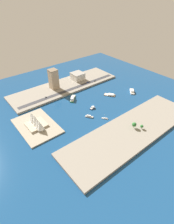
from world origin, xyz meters
name	(u,v)px	position (x,y,z in m)	size (l,w,h in m)	color
ground_plane	(93,105)	(0.00, 0.00, 0.00)	(440.00, 440.00, 0.00)	navy
quay_west	(132,130)	(-92.41, 0.00, 1.80)	(70.00, 240.00, 3.59)	gray
quay_east	(65,86)	(92.41, 0.00, 1.80)	(70.00, 240.00, 3.59)	gray
peninsula_point	(37,126)	(9.65, 108.09, 1.00)	(79.97, 54.44, 2.00)	#A89E89
road_strip	(71,89)	(70.39, 0.00, 3.67)	(9.12, 228.00, 0.15)	#38383D
patrol_launch_navy	(92,108)	(-8.25, 7.45, 1.64)	(6.04, 11.33, 4.18)	#1E284C
barge_flat_brown	(110,95)	(5.15, -50.57, 1.36)	(23.18, 19.93, 3.47)	brown
yacht_sleek_gray	(89,116)	(-24.25, 28.26, 1.43)	(13.47, 10.79, 3.95)	#999EA3
ferry_white_commuter	(132,91)	(-13.79, -95.63, 2.07)	(21.71, 21.66, 5.59)	silver
sailboat_small_white	(105,118)	(-44.19, 10.80, 0.92)	(10.01, 8.01, 9.78)	white
ferry_green_doubledeck	(73,98)	(39.77, 17.15, 2.57)	(23.04, 23.23, 6.81)	#2D8C4C
apartment_midrise_tan	(54,79)	(96.82, 23.48, 24.12)	(17.23, 16.65, 41.00)	tan
hotel_broad_white	(78,76)	(100.26, -39.93, 11.37)	(26.56, 26.34, 15.50)	silver
hatchback_blue	(88,82)	(73.04, -47.32, 4.44)	(1.94, 4.65, 1.41)	black
suv_black	(95,81)	(67.95, -64.24, 4.44)	(1.88, 4.49, 1.39)	black
sedan_silver	(46,97)	(73.35, 57.13, 4.47)	(1.97, 4.74, 1.47)	black
traffic_light_waterfront	(78,86)	(64.80, -13.69, 7.93)	(0.36, 0.36, 6.50)	black
opera_landmark	(36,122)	(8.21, 108.09, 9.71)	(40.79, 29.08, 18.64)	#BCAD93
park_tree_cluster	(136,125)	(-93.88, -6.77, 9.47)	(14.50, 13.36, 9.79)	brown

